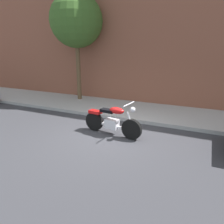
% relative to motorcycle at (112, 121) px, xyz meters
% --- Properties ---
extents(ground_plane, '(60.00, 60.00, 0.00)m').
position_rel_motorcycle_xyz_m(ground_plane, '(-0.14, -0.21, -0.47)').
color(ground_plane, '#38383D').
extents(sidewalk, '(23.32, 2.80, 0.14)m').
position_rel_motorcycle_xyz_m(sidewalk, '(-0.14, 2.82, -0.40)').
color(sidewalk, '#AFAFAF').
rests_on(sidewalk, ground).
extents(building_facade, '(23.32, 0.50, 9.07)m').
position_rel_motorcycle_xyz_m(building_facade, '(-0.14, 4.47, 4.06)').
color(building_facade, brown).
rests_on(building_facade, ground).
extents(motorcycle, '(2.14, 0.71, 1.17)m').
position_rel_motorcycle_xyz_m(motorcycle, '(0.00, 0.00, 0.00)').
color(motorcycle, black).
rests_on(motorcycle, ground).
extents(street_tree, '(2.63, 2.63, 5.44)m').
position_rel_motorcycle_xyz_m(street_tree, '(-3.54, 3.50, 3.62)').
color(street_tree, brown).
rests_on(street_tree, ground).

